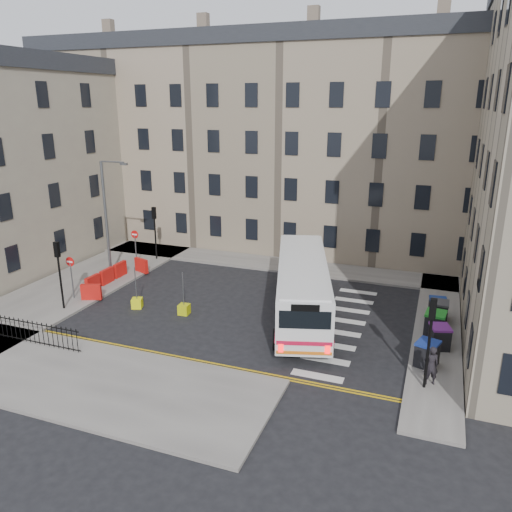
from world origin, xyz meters
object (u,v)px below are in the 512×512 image
Objects in this scene: streetlamp at (106,217)px; bollard_chevron at (184,309)px; bollard_yellow at (137,303)px; wheelie_bin_b at (439,337)px; pedestrian at (431,365)px; wheelie_bin_d at (439,312)px; wheelie_bin_e at (437,309)px; wheelie_bin_a at (427,354)px; wheelie_bin_c at (435,324)px; bus at (302,285)px.

streetlamp reaches higher than bollard_chevron.
wheelie_bin_b is at bearing 2.29° from bollard_yellow.
wheelie_bin_b is at bearing -115.05° from pedestrian.
wheelie_bin_e is at bearing 103.72° from wheelie_bin_d.
wheelie_bin_b is 3.23m from wheelie_bin_d.
bollard_chevron is at bearing -163.75° from wheelie_bin_d.
wheelie_bin_a is 3.48m from wheelie_bin_c.
wheelie_bin_d is (0.17, 1.83, -0.04)m from wheelie_bin_c.
wheelie_bin_b is at bearing -87.22° from wheelie_bin_d.
bollard_yellow is at bearing -30.46° from pedestrian.
wheelie_bin_a is 2.19× the size of bollard_chevron.
wheelie_bin_a is at bearing -14.31° from streetlamp.
wheelie_bin_c reaches higher than wheelie_bin_b.
bollard_yellow is at bearing -172.11° from wheelie_bin_e.
streetlamp is at bearing 139.83° from bollard_yellow.
wheelie_bin_e is at bearing 104.15° from wheelie_bin_a.
wheelie_bin_c reaches higher than bollard_chevron.
wheelie_bin_b is 1.05× the size of wheelie_bin_d.
wheelie_bin_d is at bearing 102.87° from wheelie_bin_a.
streetlamp is 6.81× the size of wheelie_bin_e.
bollard_chevron is (-13.84, -1.93, -0.50)m from wheelie_bin_c.
wheelie_bin_c is at bearing 7.95° from bollard_chevron.
wheelie_bin_c is 1.08× the size of wheelie_bin_e.
bollard_yellow is at bearing -166.81° from wheelie_bin_c.
wheelie_bin_b is 3.73m from pedestrian.
bollard_chevron is at bearing -26.38° from streetlamp.
wheelie_bin_b is at bearing 93.57° from wheelie_bin_a.
bollard_yellow is (-17.12, -3.92, -0.46)m from wheelie_bin_d.
bollard_yellow is (-16.95, -2.09, -0.50)m from wheelie_bin_c.
wheelie_bin_a is 2.13m from wheelie_bin_b.
wheelie_bin_e reaches higher than wheelie_bin_a.
wheelie_bin_c is at bearing 7.03° from bollard_yellow.
wheelie_bin_a is at bearing -6.45° from bollard_chevron.
wheelie_bin_e is (21.91, 0.22, -3.58)m from streetlamp.
bollard_chevron is at bearing 165.67° from wheelie_bin_b.
wheelie_bin_a is (7.07, -3.76, -1.13)m from bus.
wheelie_bin_d is at bearing -112.14° from pedestrian.
wheelie_bin_d is at bearing -4.92° from bus.
pedestrian is (21.79, -7.14, -3.29)m from streetlamp.
wheelie_bin_b is 2.12× the size of bollard_yellow.
wheelie_bin_b is (7.58, -1.70, -1.14)m from bus.
bollard_yellow is (4.89, -4.13, -4.04)m from streetlamp.
wheelie_bin_c reaches higher than wheelie_bin_a.
wheelie_bin_d is (7.49, 1.53, -1.12)m from bus.
wheelie_bin_c is (-0.26, 1.40, 0.06)m from wheelie_bin_b.
pedestrian is (0.20, -1.64, 0.30)m from wheelie_bin_a.
wheelie_bin_b is 1.07× the size of wheelie_bin_e.
wheelie_bin_b is 14.11m from bollard_chevron.
wheelie_bin_c is (7.33, -0.29, -1.07)m from bus.
streetlamp is 14.82m from bus.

